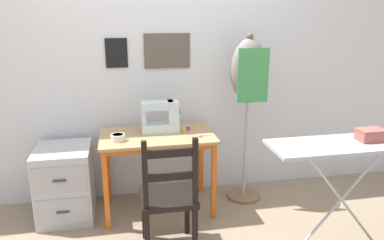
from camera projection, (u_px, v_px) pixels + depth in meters
ground_plane at (163, 225)px, 3.14m from camera, size 14.00×14.00×0.00m
wall_back at (151, 63)px, 3.39m from camera, size 10.00×0.07×2.55m
sewing_table at (158, 145)px, 3.23m from camera, size 0.97×0.59×0.71m
sewing_machine at (162, 117)px, 3.25m from camera, size 0.34×0.16×0.30m
fabric_bowl at (118, 137)px, 3.05m from camera, size 0.11×0.11×0.06m
scissors at (203, 136)px, 3.17m from camera, size 0.13×0.09×0.01m
thread_spool_near_machine at (184, 130)px, 3.27m from camera, size 0.03×0.03×0.03m
thread_spool_mid_table at (188, 128)px, 3.32m from camera, size 0.03×0.03×0.04m
wooden_chair at (168, 198)px, 2.70m from camera, size 0.40×0.38×0.92m
filing_cabinet at (65, 183)px, 3.21m from camera, size 0.45×0.52×0.63m
dress_form at (248, 81)px, 3.30m from camera, size 0.32×0.32×1.55m
ironing_board at (348, 149)px, 2.60m from camera, size 1.12×0.37×0.86m
storage_box at (370, 135)px, 2.62m from camera, size 0.18×0.12×0.09m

